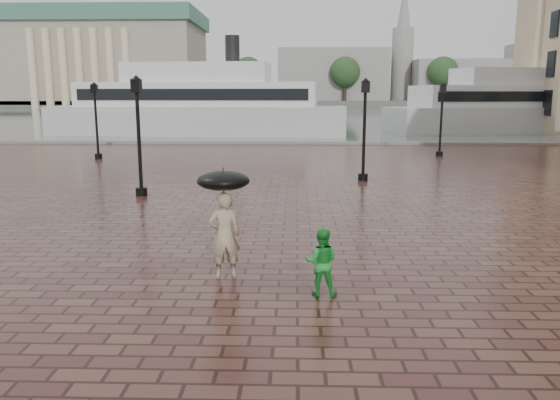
# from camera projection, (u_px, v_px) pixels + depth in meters

# --- Properties ---
(ground) EXTENTS (300.00, 300.00, 0.00)m
(ground) POSITION_uv_depth(u_px,v_px,m) (297.00, 287.00, 11.09)
(ground) COLOR #3C1E1B
(ground) RESTS_ON ground
(harbour_water) EXTENTS (240.00, 240.00, 0.00)m
(harbour_water) POSITION_uv_depth(u_px,v_px,m) (296.00, 115.00, 101.35)
(harbour_water) COLOR #4E595F
(harbour_water) RESTS_ON ground
(quay_edge) EXTENTS (80.00, 0.60, 0.30)m
(quay_edge) POSITION_uv_depth(u_px,v_px,m) (297.00, 144.00, 42.48)
(quay_edge) COLOR slate
(quay_edge) RESTS_ON ground
(far_shore) EXTENTS (300.00, 60.00, 2.00)m
(far_shore) POSITION_uv_depth(u_px,v_px,m) (296.00, 103.00, 167.87)
(far_shore) COLOR #4C4C47
(far_shore) RESTS_ON ground
(museum) EXTENTS (57.00, 32.50, 26.00)m
(museum) POSITION_uv_depth(u_px,v_px,m) (99.00, 57.00, 151.88)
(museum) COLOR gray
(museum) RESTS_ON ground
(distant_skyline) EXTENTS (102.50, 22.00, 33.00)m
(distant_skyline) POSITION_uv_depth(u_px,v_px,m) (466.00, 74.00, 155.05)
(distant_skyline) COLOR gray
(distant_skyline) RESTS_ON ground
(far_trees) EXTENTS (188.00, 8.00, 13.50)m
(far_trees) POSITION_uv_depth(u_px,v_px,m) (297.00, 72.00, 144.67)
(far_trees) COLOR #2D2119
(far_trees) RESTS_ON ground
(street_lamps) EXTENTS (21.44, 14.44, 4.40)m
(street_lamps) POSITION_uv_depth(u_px,v_px,m) (268.00, 124.00, 27.86)
(street_lamps) COLOR black
(street_lamps) RESTS_ON ground
(adult_pedestrian) EXTENTS (0.77, 0.61, 1.85)m
(adult_pedestrian) POSITION_uv_depth(u_px,v_px,m) (224.00, 235.00, 11.51)
(adult_pedestrian) COLOR tan
(adult_pedestrian) RESTS_ON ground
(child_pedestrian) EXTENTS (0.70, 0.57, 1.33)m
(child_pedestrian) POSITION_uv_depth(u_px,v_px,m) (321.00, 262.00, 10.53)
(child_pedestrian) COLOR #1B922F
(child_pedestrian) RESTS_ON ground
(ferry_near) EXTENTS (28.27, 8.61, 9.14)m
(ferry_near) POSITION_uv_depth(u_px,v_px,m) (199.00, 106.00, 51.88)
(ferry_near) COLOR #B8B8B8
(ferry_near) RESTS_ON ground
(ferry_far) EXTENTS (27.23, 12.18, 8.69)m
(ferry_far) POSITION_uv_depth(u_px,v_px,m) (516.00, 106.00, 55.36)
(ferry_far) COLOR #B8B8B8
(ferry_far) RESTS_ON ground
(umbrella) EXTENTS (1.10, 1.10, 1.19)m
(umbrella) POSITION_uv_depth(u_px,v_px,m) (223.00, 181.00, 11.28)
(umbrella) COLOR black
(umbrella) RESTS_ON ground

